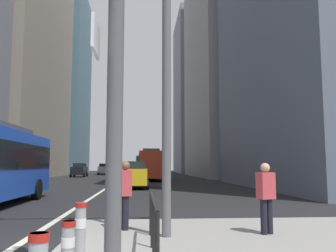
% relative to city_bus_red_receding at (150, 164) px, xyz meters
% --- Properties ---
extents(ground_plane, '(160.00, 160.00, 0.00)m').
position_rel_city_bus_red_receding_xyz_m(ground_plane, '(-3.50, -14.50, -1.84)').
color(ground_plane, black).
extents(lane_centre_line, '(0.20, 80.00, 0.01)m').
position_rel_city_bus_red_receding_xyz_m(lane_centre_line, '(-3.50, -4.50, -1.83)').
color(lane_centre_line, beige).
rests_on(lane_centre_line, ground).
extents(office_tower_left_mid, '(12.08, 25.10, 47.37)m').
position_rel_city_bus_red_receding_xyz_m(office_tower_left_mid, '(-19.50, 8.67, 21.85)').
color(office_tower_left_mid, gray).
rests_on(office_tower_left_mid, ground).
extents(office_tower_left_far, '(12.28, 17.14, 38.43)m').
position_rel_city_bus_red_receding_xyz_m(office_tower_left_far, '(-19.50, 35.26, 17.38)').
color(office_tower_left_far, slate).
rests_on(office_tower_left_far, ground).
extents(office_tower_right_mid, '(13.67, 23.96, 45.74)m').
position_rel_city_bus_red_receding_xyz_m(office_tower_right_mid, '(13.50, 10.71, 21.03)').
color(office_tower_right_mid, '#9E9EA3').
rests_on(office_tower_right_mid, ground).
extents(office_tower_right_far, '(13.68, 17.83, 34.98)m').
position_rel_city_bus_red_receding_xyz_m(office_tower_right_far, '(13.50, 37.48, 15.65)').
color(office_tower_right_far, gray).
rests_on(office_tower_right_far, ground).
extents(city_bus_red_receding, '(2.73, 11.79, 3.40)m').
position_rel_city_bus_red_receding_xyz_m(city_bus_red_receding, '(0.00, 0.00, 0.00)').
color(city_bus_red_receding, red).
rests_on(city_bus_red_receding, ground).
extents(city_bus_red_distant, '(2.91, 11.36, 3.40)m').
position_rel_city_bus_red_receding_xyz_m(city_bus_red_distant, '(-0.75, 19.66, -0.00)').
color(city_bus_red_distant, '#198456').
rests_on(city_bus_red_distant, ground).
extents(car_oncoming_mid, '(2.09, 4.28, 1.94)m').
position_rel_city_bus_red_receding_xyz_m(car_oncoming_mid, '(-9.86, 10.72, -0.85)').
color(car_oncoming_mid, black).
rests_on(car_oncoming_mid, ground).
extents(car_receding_near, '(2.20, 4.12, 1.94)m').
position_rel_city_bus_red_receding_xyz_m(car_receding_near, '(0.17, 9.39, -0.85)').
color(car_receding_near, maroon).
rests_on(car_receding_near, ground).
extents(car_receding_far, '(2.08, 4.50, 1.94)m').
position_rel_city_bus_red_receding_xyz_m(car_receding_far, '(-1.44, -14.90, -0.85)').
color(car_receding_far, gold).
rests_on(car_receding_far, ground).
extents(car_oncoming_far, '(2.09, 4.20, 1.94)m').
position_rel_city_bus_red_receding_xyz_m(car_oncoming_far, '(-7.88, 24.44, -0.85)').
color(car_oncoming_far, silver).
rests_on(car_oncoming_far, ground).
extents(street_lamp_post, '(5.50, 0.32, 8.00)m').
position_rel_city_bus_red_receding_xyz_m(street_lamp_post, '(-0.36, -33.03, 3.45)').
color(street_lamp_post, '#56565B').
rests_on(street_lamp_post, median_island).
extents(bollard_right, '(0.20, 0.20, 0.76)m').
position_rel_city_bus_red_receding_xyz_m(bollard_right, '(-1.91, -35.72, -1.26)').
color(bollard_right, '#99999E').
rests_on(bollard_right, median_island).
extents(bollard_back, '(0.20, 0.20, 0.90)m').
position_rel_city_bus_red_receding_xyz_m(bollard_back, '(-1.93, -34.63, -1.19)').
color(bollard_back, '#99999E').
rests_on(bollard_back, median_island).
extents(pedestrian_railing, '(0.06, 3.58, 0.98)m').
position_rel_city_bus_red_receding_xyz_m(pedestrian_railing, '(-0.70, -34.62, -0.98)').
color(pedestrian_railing, black).
rests_on(pedestrian_railing, median_island).
extents(pedestrian_waiting, '(0.34, 0.43, 1.64)m').
position_rel_city_bus_red_receding_xyz_m(pedestrian_waiting, '(-1.31, -32.13, -0.78)').
color(pedestrian_waiting, black).
rests_on(pedestrian_waiting, median_island).
extents(pedestrian_walking, '(0.44, 0.37, 1.58)m').
position_rel_city_bus_red_receding_xyz_m(pedestrian_walking, '(1.90, -32.91, -0.82)').
color(pedestrian_walking, black).
rests_on(pedestrian_walking, median_island).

